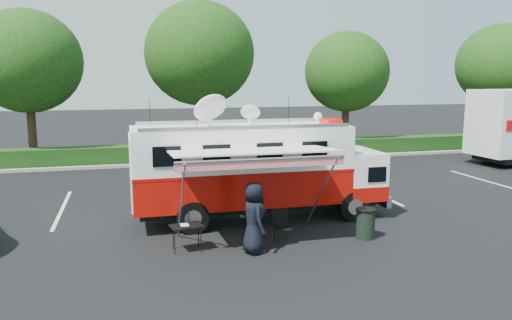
{
  "coord_description": "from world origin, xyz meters",
  "views": [
    {
      "loc": [
        -4.18,
        -15.44,
        4.65
      ],
      "look_at": [
        0.0,
        0.5,
        1.9
      ],
      "focal_mm": 35.0,
      "sensor_mm": 36.0,
      "label": 1
    }
  ],
  "objects": [
    {
      "name": "ground_plane",
      "position": [
        0.0,
        0.0,
        0.0
      ],
      "size": [
        120.0,
        120.0,
        0.0
      ],
      "primitive_type": "plane",
      "color": "black",
      "rests_on": "ground"
    },
    {
      "name": "back_border",
      "position": [
        1.14,
        12.9,
        5.0
      ],
      "size": [
        60.0,
        6.14,
        8.87
      ],
      "color": "#9E998E",
      "rests_on": "ground_plane"
    },
    {
      "name": "stall_lines",
      "position": [
        -0.5,
        3.0,
        0.0
      ],
      "size": [
        24.12,
        5.5,
        0.01
      ],
      "color": "silver",
      "rests_on": "ground_plane"
    },
    {
      "name": "command_truck",
      "position": [
        -0.07,
        -0.0,
        1.7
      ],
      "size": [
        8.29,
        2.28,
        3.98
      ],
      "color": "black",
      "rests_on": "ground_plane"
    },
    {
      "name": "awning",
      "position": [
        -0.81,
        -2.37,
        2.56
      ],
      "size": [
        4.53,
        2.36,
        2.74
      ],
      "color": "silver",
      "rests_on": "ground_plane"
    },
    {
      "name": "person",
      "position": [
        -0.99,
        -3.05,
        0.0
      ],
      "size": [
        0.71,
        1.0,
        1.92
      ],
      "primitive_type": "imported",
      "rotation": [
        0.0,
        0.0,
        1.68
      ],
      "color": "black",
      "rests_on": "ground_plane"
    },
    {
      "name": "folding_table",
      "position": [
        -2.71,
        -2.47,
        0.67
      ],
      "size": [
        0.94,
        0.75,
        0.72
      ],
      "color": "black",
      "rests_on": "ground_plane"
    },
    {
      "name": "folding_chair",
      "position": [
        -0.03,
        -2.45,
        0.56
      ],
      "size": [
        0.49,
        0.52,
        0.95
      ],
      "color": "black",
      "rests_on": "ground_plane"
    },
    {
      "name": "trash_bin",
      "position": [
        2.45,
        -2.72,
        0.44
      ],
      "size": [
        0.59,
        0.59,
        0.88
      ],
      "color": "black",
      "rests_on": "ground_plane"
    }
  ]
}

